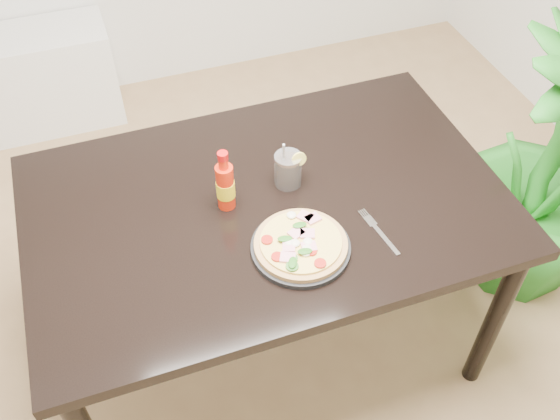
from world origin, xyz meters
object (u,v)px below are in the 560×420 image
object	(u,v)px
hot_sauce_bottle	(225,186)
cola_cup	(288,170)
dining_table	(267,220)
fork	(378,230)
houseplant	(549,170)
plate	(301,248)
pizza	(300,243)

from	to	relation	value
hot_sauce_bottle	cola_cup	bearing A→B (deg)	8.42
dining_table	fork	size ratio (longest dim) A/B	7.42
hot_sauce_bottle	cola_cup	size ratio (longest dim) A/B	1.17
hot_sauce_bottle	houseplant	bearing A→B (deg)	-0.55
dining_table	houseplant	size ratio (longest dim) A/B	1.33
plate	houseplant	world-z (taller)	houseplant
plate	fork	size ratio (longest dim) A/B	1.45
pizza	houseplant	bearing A→B (deg)	11.77
dining_table	cola_cup	xyz separation A→B (m)	(0.09, 0.05, 0.13)
dining_table	fork	distance (m)	0.35
pizza	hot_sauce_bottle	distance (m)	0.27
plate	hot_sauce_bottle	size ratio (longest dim) A/B	1.35
fork	houseplant	size ratio (longest dim) A/B	0.18
hot_sauce_bottle	fork	world-z (taller)	hot_sauce_bottle
cola_cup	houseplant	world-z (taller)	houseplant
dining_table	hot_sauce_bottle	world-z (taller)	hot_sauce_bottle
houseplant	pizza	bearing A→B (deg)	-168.23
plate	fork	distance (m)	0.23
dining_table	fork	world-z (taller)	fork
dining_table	pizza	distance (m)	0.24
cola_cup	houseplant	distance (m)	1.03
dining_table	cola_cup	world-z (taller)	cola_cup
houseplant	cola_cup	bearing A→B (deg)	177.63
hot_sauce_bottle	cola_cup	distance (m)	0.20
plate	cola_cup	distance (m)	0.27
houseplant	fork	bearing A→B (deg)	-164.47
plate	pizza	size ratio (longest dim) A/B	1.07
dining_table	pizza	bearing A→B (deg)	-82.52
pizza	fork	distance (m)	0.23
plate	hot_sauce_bottle	distance (m)	0.28
hot_sauce_bottle	dining_table	bearing A→B (deg)	-10.38
plate	hot_sauce_bottle	xyz separation A→B (m)	(-0.14, 0.23, 0.07)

